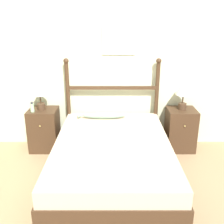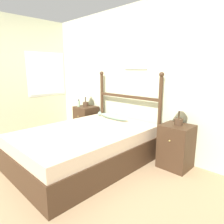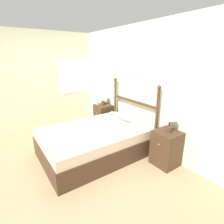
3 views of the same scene
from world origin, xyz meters
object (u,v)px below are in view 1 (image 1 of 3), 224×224
Objects in this scene: nightstand_right at (180,129)px; table_lamp_left at (39,91)px; table_lamp_right at (183,90)px; bottle at (32,107)px; bed at (112,161)px; nightstand_left at (44,129)px; fish_pillow at (102,115)px.

table_lamp_left is (-2.14, 0.01, 0.62)m from nightstand_right.
table_lamp_right is 2.25m from bottle.
table_lamp_right is (2.14, 0.01, 0.00)m from table_lamp_left.
nightstand_right is 0.62m from table_lamp_right.
nightstand_left is at bearing 140.71° from bed.
bottle is (-2.24, -0.12, -0.22)m from table_lamp_right.
nightstand_right is at bearing 4.70° from fish_pillow.
nightstand_left is 0.62m from table_lamp_left.
bottle is at bearing -179.98° from fish_pillow.
table_lamp_left is 0.60× the size of fish_pillow.
nightstand_left reaches higher than bed.
fish_pillow is at bearing -6.76° from table_lamp_left.
fish_pillow is at bearing -174.23° from table_lamp_right.
nightstand_right reaches higher than bed.
bed is at bearing -39.11° from table_lamp_left.
table_lamp_right is at bearing 3.13° from bottle.
table_lamp_right is (2.12, 0.02, 0.62)m from nightstand_left.
bottle is at bearing -176.87° from table_lamp_right.
table_lamp_left reaches higher than fish_pillow.
fish_pillow is at bearing 0.02° from bottle.
nightstand_left is at bearing -28.51° from table_lamp_left.
bed is 0.85m from fish_pillow.
bottle is (-2.24, -0.10, 0.40)m from nightstand_right.
nightstand_left is 4.14× the size of bottle.
nightstand_left is at bearing -179.39° from table_lamp_right.
nightstand_right is at bearing 39.29° from bed.
table_lamp_right reaches higher than fish_pillow.
nightstand_right is 2.28m from bottle.
fish_pillow is at bearing -175.30° from nightstand_right.
fish_pillow is (-1.21, -0.10, 0.27)m from nightstand_right.
bed is 4.85× the size of table_lamp_right.
fish_pillow is (-1.21, -0.12, -0.35)m from table_lamp_right.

